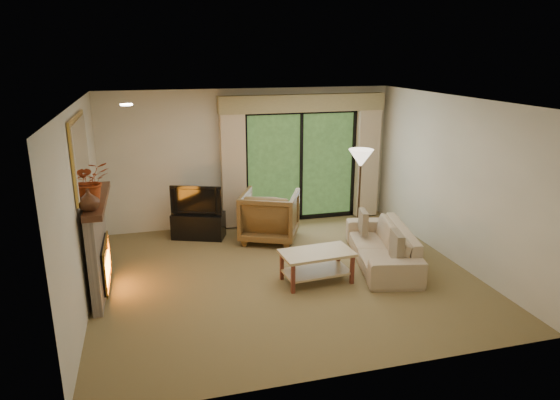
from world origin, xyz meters
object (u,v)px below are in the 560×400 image
object	(u,v)px
media_console	(199,225)
armchair	(270,216)
coffee_table	(317,267)
sofa	(382,245)

from	to	relation	value
media_console	armchair	size ratio (longest dim) A/B	0.94
media_console	armchair	world-z (taller)	armchair
armchair	coffee_table	world-z (taller)	armchair
media_console	armchair	xyz separation A→B (m)	(1.22, -0.43, 0.22)
sofa	armchair	bearing A→B (deg)	-122.28
sofa	coffee_table	distance (m)	1.27
armchair	sofa	xyz separation A→B (m)	(1.47, -1.47, -0.15)
armchair	coffee_table	distance (m)	1.86
media_console	sofa	xyz separation A→B (m)	(2.69, -1.90, 0.07)
armchair	sofa	world-z (taller)	armchair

